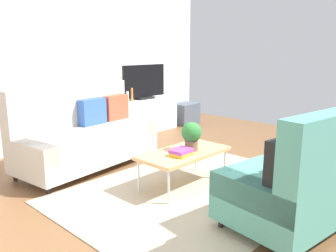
{
  "coord_description": "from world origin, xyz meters",
  "views": [
    {
      "loc": [
        -2.91,
        -2.41,
        1.59
      ],
      "look_at": [
        0.11,
        0.47,
        0.65
      ],
      "focal_mm": 37.32,
      "sensor_mm": 36.0,
      "label": 1
    }
  ],
  "objects_px": {
    "couch_beige": "(85,134)",
    "bottle_1": "(132,94)",
    "vase_0": "(118,98)",
    "couch_green": "(318,173)",
    "coffee_table": "(184,154)",
    "tv_console": "(144,115)",
    "tv": "(144,82)",
    "storage_trunk": "(185,114)",
    "table_book_0": "(181,154)",
    "bottle_0": "(127,96)",
    "potted_plant": "(191,135)"
  },
  "relations": [
    {
      "from": "couch_green",
      "to": "storage_trunk",
      "type": "relative_size",
      "value": 3.84
    },
    {
      "from": "storage_trunk",
      "to": "bottle_1",
      "type": "xyz_separation_m",
      "value": [
        -1.43,
        0.06,
        0.54
      ]
    },
    {
      "from": "coffee_table",
      "to": "storage_trunk",
      "type": "xyz_separation_m",
      "value": [
        2.62,
        2.24,
        -0.17
      ]
    },
    {
      "from": "couch_green",
      "to": "coffee_table",
      "type": "relative_size",
      "value": 1.82
    },
    {
      "from": "tv",
      "to": "table_book_0",
      "type": "xyz_separation_m",
      "value": [
        -1.65,
        -2.4,
        -0.51
      ]
    },
    {
      "from": "storage_trunk",
      "to": "bottle_0",
      "type": "height_order",
      "value": "bottle_0"
    },
    {
      "from": "couch_beige",
      "to": "bottle_0",
      "type": "xyz_separation_m",
      "value": [
        1.47,
        0.88,
        0.29
      ]
    },
    {
      "from": "table_book_0",
      "to": "bottle_0",
      "type": "relative_size",
      "value": 1.28
    },
    {
      "from": "potted_plant",
      "to": "table_book_0",
      "type": "height_order",
      "value": "potted_plant"
    },
    {
      "from": "tv_console",
      "to": "vase_0",
      "type": "bearing_deg",
      "value": 175.07
    },
    {
      "from": "vase_0",
      "to": "bottle_0",
      "type": "height_order",
      "value": "bottle_0"
    },
    {
      "from": "potted_plant",
      "to": "bottle_1",
      "type": "height_order",
      "value": "bottle_1"
    },
    {
      "from": "tv_console",
      "to": "potted_plant",
      "type": "height_order",
      "value": "potted_plant"
    },
    {
      "from": "bottle_1",
      "to": "vase_0",
      "type": "bearing_deg",
      "value": 160.32
    },
    {
      "from": "couch_beige",
      "to": "tv_console",
      "type": "relative_size",
      "value": 1.42
    },
    {
      "from": "table_book_0",
      "to": "couch_green",
      "type": "bearing_deg",
      "value": -73.11
    },
    {
      "from": "tv_console",
      "to": "vase_0",
      "type": "distance_m",
      "value": 0.7
    },
    {
      "from": "table_book_0",
      "to": "coffee_table",
      "type": "bearing_deg",
      "value": 29.67
    },
    {
      "from": "couch_green",
      "to": "coffee_table",
      "type": "xyz_separation_m",
      "value": [
        -0.27,
        1.42,
        -0.05
      ]
    },
    {
      "from": "bottle_1",
      "to": "table_book_0",
      "type": "bearing_deg",
      "value": -119.14
    },
    {
      "from": "tv_console",
      "to": "bottle_0",
      "type": "distance_m",
      "value": 0.6
    },
    {
      "from": "storage_trunk",
      "to": "vase_0",
      "type": "distance_m",
      "value": 1.76
    },
    {
      "from": "couch_beige",
      "to": "coffee_table",
      "type": "distance_m",
      "value": 1.48
    },
    {
      "from": "couch_beige",
      "to": "bottle_1",
      "type": "height_order",
      "value": "couch_beige"
    },
    {
      "from": "potted_plant",
      "to": "vase_0",
      "type": "relative_size",
      "value": 2.46
    },
    {
      "from": "couch_green",
      "to": "tv",
      "type": "relative_size",
      "value": 2.0
    },
    {
      "from": "couch_green",
      "to": "tv_console",
      "type": "distance_m",
      "value": 3.96
    },
    {
      "from": "potted_plant",
      "to": "couch_beige",
      "type": "bearing_deg",
      "value": 108.58
    },
    {
      "from": "couch_beige",
      "to": "couch_green",
      "type": "distance_m",
      "value": 2.92
    },
    {
      "from": "tv",
      "to": "potted_plant",
      "type": "xyz_separation_m",
      "value": [
        -1.42,
        -2.35,
        -0.34
      ]
    },
    {
      "from": "couch_beige",
      "to": "bottle_1",
      "type": "distance_m",
      "value": 1.84
    },
    {
      "from": "couch_green",
      "to": "vase_0",
      "type": "height_order",
      "value": "couch_green"
    },
    {
      "from": "couch_green",
      "to": "table_book_0",
      "type": "distance_m",
      "value": 1.4
    },
    {
      "from": "bottle_0",
      "to": "storage_trunk",
      "type": "bearing_deg",
      "value": -2.23
    },
    {
      "from": "tv",
      "to": "bottle_1",
      "type": "xyz_separation_m",
      "value": [
        -0.33,
        -0.02,
        -0.19
      ]
    },
    {
      "from": "coffee_table",
      "to": "tv_console",
      "type": "xyz_separation_m",
      "value": [
        1.52,
        2.34,
        -0.07
      ]
    },
    {
      "from": "couch_green",
      "to": "tv_console",
      "type": "height_order",
      "value": "couch_green"
    },
    {
      "from": "storage_trunk",
      "to": "vase_0",
      "type": "bearing_deg",
      "value": 174.9
    },
    {
      "from": "couch_beige",
      "to": "bottle_0",
      "type": "relative_size",
      "value": 10.6
    },
    {
      "from": "tv_console",
      "to": "bottle_1",
      "type": "relative_size",
      "value": 5.84
    },
    {
      "from": "potted_plant",
      "to": "vase_0",
      "type": "height_order",
      "value": "vase_0"
    },
    {
      "from": "couch_beige",
      "to": "table_book_0",
      "type": "distance_m",
      "value": 1.52
    },
    {
      "from": "coffee_table",
      "to": "bottle_1",
      "type": "height_order",
      "value": "bottle_1"
    },
    {
      "from": "couch_beige",
      "to": "tv",
      "type": "height_order",
      "value": "tv"
    },
    {
      "from": "tv_console",
      "to": "potted_plant",
      "type": "relative_size",
      "value": 4.19
    },
    {
      "from": "vase_0",
      "to": "tv_console",
      "type": "bearing_deg",
      "value": -4.93
    },
    {
      "from": "tv_console",
      "to": "storage_trunk",
      "type": "distance_m",
      "value": 1.11
    },
    {
      "from": "tv_console",
      "to": "storage_trunk",
      "type": "xyz_separation_m",
      "value": [
        1.1,
        -0.1,
        -0.1
      ]
    },
    {
      "from": "table_book_0",
      "to": "bottle_1",
      "type": "relative_size",
      "value": 1.0
    },
    {
      "from": "bottle_0",
      "to": "bottle_1",
      "type": "bearing_deg",
      "value": 0.0
    }
  ]
}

